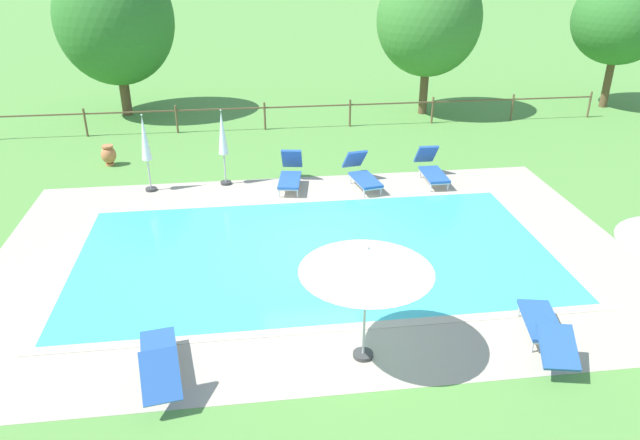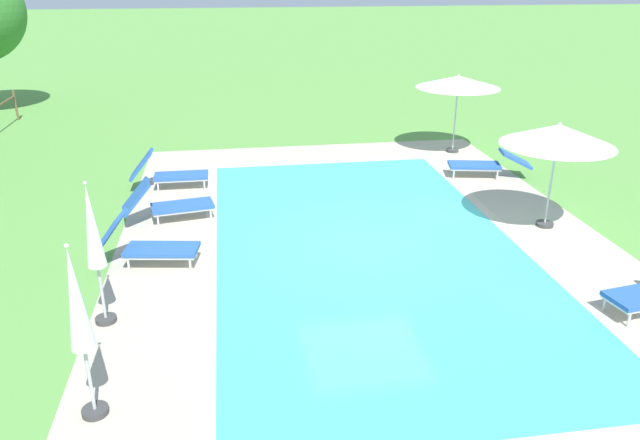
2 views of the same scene
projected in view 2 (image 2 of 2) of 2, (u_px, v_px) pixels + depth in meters
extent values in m
plane|color=#599342|center=(367.00, 245.00, 11.95)|extent=(160.00, 160.00, 0.00)
cube|color=#B2A893|center=(367.00, 245.00, 11.94)|extent=(14.79, 9.68, 0.01)
cube|color=#42CCD6|center=(367.00, 245.00, 11.94)|extent=(10.93, 5.82, 0.01)
cube|color=#C0B59F|center=(210.00, 255.00, 11.51)|extent=(11.41, 0.24, 0.01)
cube|color=#C0B59F|center=(512.00, 235.00, 12.37)|extent=(11.41, 0.24, 0.01)
cube|color=#C0B59F|center=(322.00, 162.00, 17.04)|extent=(0.24, 5.82, 0.01)
cube|color=#2856A8|center=(181.00, 176.00, 14.97)|extent=(0.60, 1.30, 0.07)
cube|color=#2856A8|center=(141.00, 165.00, 14.72)|extent=(0.60, 0.59, 0.69)
cube|color=silver|center=(181.00, 178.00, 14.99)|extent=(0.57, 1.28, 0.04)
cylinder|color=silver|center=(205.00, 178.00, 15.35)|extent=(0.04, 0.04, 0.28)
cylinder|color=silver|center=(204.00, 185.00, 14.88)|extent=(0.04, 0.04, 0.28)
cylinder|color=silver|center=(160.00, 180.00, 15.19)|extent=(0.04, 0.04, 0.28)
cylinder|color=silver|center=(158.00, 187.00, 14.73)|extent=(0.04, 0.04, 0.28)
cube|color=#2856A8|center=(474.00, 165.00, 15.78)|extent=(0.86, 1.40, 0.07)
cube|color=#2856A8|center=(515.00, 159.00, 15.66)|extent=(0.75, 0.89, 0.43)
cube|color=silver|center=(474.00, 167.00, 15.80)|extent=(0.82, 1.36, 0.04)
cylinder|color=silver|center=(454.00, 174.00, 15.64)|extent=(0.04, 0.04, 0.28)
cylinder|color=silver|center=(451.00, 168.00, 16.11)|extent=(0.04, 0.04, 0.28)
cylinder|color=silver|center=(497.00, 175.00, 15.59)|extent=(0.04, 0.04, 0.28)
cylinder|color=silver|center=(493.00, 169.00, 16.06)|extent=(0.04, 0.04, 0.28)
cube|color=#2856A8|center=(162.00, 249.00, 11.04)|extent=(0.80, 1.38, 0.07)
cube|color=#2856A8|center=(110.00, 232.00, 10.92)|extent=(0.68, 0.65, 0.72)
cube|color=silver|center=(162.00, 252.00, 11.06)|extent=(0.77, 1.35, 0.04)
cylinder|color=silver|center=(196.00, 252.00, 11.34)|extent=(0.04, 0.04, 0.28)
cylinder|color=silver|center=(190.00, 264.00, 10.87)|extent=(0.04, 0.04, 0.28)
cylinder|color=silver|center=(137.00, 252.00, 11.35)|extent=(0.04, 0.04, 0.28)
cylinder|color=silver|center=(128.00, 264.00, 10.88)|extent=(0.04, 0.04, 0.28)
cylinder|color=silver|center=(629.00, 319.00, 9.17)|extent=(0.04, 0.04, 0.28)
cylinder|color=silver|center=(605.00, 303.00, 9.62)|extent=(0.04, 0.04, 0.28)
cube|color=#2856A8|center=(182.00, 206.00, 13.07)|extent=(0.82, 1.39, 0.07)
cube|color=#2856A8|center=(136.00, 197.00, 12.68)|extent=(0.70, 0.71, 0.68)
cube|color=silver|center=(183.00, 208.00, 13.10)|extent=(0.79, 1.35, 0.04)
cylinder|color=silver|center=(207.00, 206.00, 13.53)|extent=(0.04, 0.04, 0.28)
cylinder|color=silver|center=(211.00, 214.00, 13.08)|extent=(0.04, 0.04, 0.28)
cylinder|color=silver|center=(156.00, 212.00, 13.20)|extent=(0.04, 0.04, 0.28)
cylinder|color=silver|center=(158.00, 221.00, 12.75)|extent=(0.04, 0.04, 0.28)
cylinder|color=#383838|center=(452.00, 150.00, 18.04)|extent=(0.36, 0.36, 0.08)
cylinder|color=#B2B5B7|center=(455.00, 115.00, 17.63)|extent=(0.04, 0.04, 2.20)
cone|color=white|center=(458.00, 82.00, 17.27)|extent=(2.38, 2.38, 0.33)
sphere|color=white|center=(459.00, 75.00, 17.20)|extent=(0.06, 0.06, 0.06)
cylinder|color=#383838|center=(545.00, 224.00, 12.83)|extent=(0.36, 0.36, 0.08)
cylinder|color=#B2B5B7|center=(552.00, 177.00, 12.44)|extent=(0.04, 0.04, 2.16)
cone|color=white|center=(558.00, 135.00, 12.10)|extent=(2.25, 2.25, 0.43)
sphere|color=white|center=(560.00, 124.00, 12.01)|extent=(0.06, 0.06, 0.06)
cylinder|color=#383838|center=(95.00, 411.00, 7.41)|extent=(0.32, 0.32, 0.08)
cylinder|color=#B2B5B7|center=(90.00, 381.00, 7.24)|extent=(0.04, 0.04, 0.96)
cone|color=white|center=(76.00, 299.00, 6.82)|extent=(0.28, 0.28, 1.28)
sphere|color=white|center=(66.00, 246.00, 6.57)|extent=(0.05, 0.05, 0.05)
cylinder|color=#383838|center=(106.00, 319.00, 9.35)|extent=(0.32, 0.32, 0.08)
cylinder|color=#B2B5B7|center=(102.00, 294.00, 9.18)|extent=(0.04, 0.04, 0.96)
cone|color=white|center=(92.00, 226.00, 8.75)|extent=(0.28, 0.28, 1.27)
sphere|color=white|center=(85.00, 183.00, 8.50)|extent=(0.05, 0.05, 0.05)
cylinder|color=brown|center=(16.00, 105.00, 21.66)|extent=(0.08, 0.08, 1.05)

